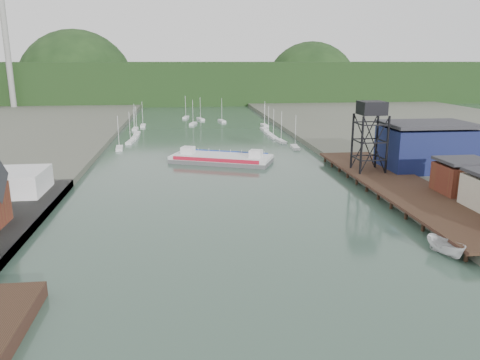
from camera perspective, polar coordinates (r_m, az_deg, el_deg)
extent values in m
plane|color=#314C3C|center=(52.07, 2.36, -16.96)|extent=(600.00, 600.00, 0.00)
cube|color=black|center=(102.47, 18.99, -0.64)|extent=(14.00, 70.00, 0.50)
cylinder|color=black|center=(100.30, 15.85, -1.37)|extent=(0.60, 0.60, 2.20)
cylinder|color=black|center=(105.48, 21.88, -1.11)|extent=(0.60, 0.60, 2.20)
cylinder|color=black|center=(108.00, 14.61, 4.09)|extent=(0.50, 0.50, 13.00)
cylinder|color=black|center=(110.33, 17.52, 4.10)|extent=(0.50, 0.50, 13.00)
cylinder|color=black|center=(113.52, 13.52, 4.64)|extent=(0.50, 0.50, 13.00)
cylinder|color=black|center=(115.74, 16.32, 4.64)|extent=(0.50, 0.50, 13.00)
cube|color=black|center=(110.82, 15.77, 8.45)|extent=(5.50, 5.50, 3.00)
cube|color=#0E0E3D|center=(120.42, 21.70, 3.57)|extent=(20.00, 14.00, 10.00)
cube|color=#2D2D33|center=(119.56, 21.97, 6.34)|extent=(20.50, 14.50, 0.80)
cube|color=maroon|center=(100.29, 25.47, 0.01)|extent=(9.00, 8.00, 6.00)
cube|color=silver|center=(151.49, -14.49, 3.76)|extent=(2.67, 7.65, 0.90)
cube|color=silver|center=(162.37, -13.20, 4.53)|extent=(2.81, 7.67, 0.90)
cube|color=silver|center=(171.02, -12.70, 5.04)|extent=(2.35, 7.59, 0.90)
cube|color=silver|center=(180.78, -12.44, 5.54)|extent=(2.01, 7.50, 0.90)
cube|color=silver|center=(193.02, -12.66, 6.07)|extent=(2.00, 7.50, 0.90)
cube|color=silver|center=(202.51, -11.74, 6.50)|extent=(2.16, 7.54, 0.90)
cube|color=silver|center=(149.51, 6.72, 3.98)|extent=(2.53, 7.62, 0.90)
cube|color=silver|center=(160.07, 5.03, 4.71)|extent=(2.76, 7.67, 0.90)
cube|color=silver|center=(168.36, 4.08, 5.21)|extent=(2.22, 7.56, 0.90)
cube|color=silver|center=(177.06, 3.47, 5.67)|extent=(2.18, 7.54, 0.90)
cube|color=silver|center=(187.93, 2.98, 6.18)|extent=(2.46, 7.61, 0.90)
cube|color=silver|center=(199.62, 3.01, 6.67)|extent=(2.48, 7.61, 0.90)
cube|color=silver|center=(205.65, -5.73, 6.84)|extent=(3.78, 7.76, 0.90)
cube|color=silver|center=(214.25, -2.23, 7.20)|extent=(3.31, 7.74, 0.90)
cube|color=silver|center=(221.62, -4.84, 7.40)|extent=(3.76, 7.76, 0.90)
cube|color=silver|center=(229.42, -6.62, 7.59)|extent=(3.40, 7.74, 0.90)
cylinder|color=gray|center=(294.48, -26.45, 13.50)|extent=(3.20, 3.20, 60.00)
cube|color=black|center=(344.27, -5.82, 11.80)|extent=(500.00, 120.00, 28.00)
sphere|color=black|center=(351.96, -19.16, 10.50)|extent=(80.00, 80.00, 80.00)
sphere|color=black|center=(367.62, 8.60, 10.94)|extent=(70.00, 70.00, 70.00)
cube|color=#535456|center=(127.96, -2.29, 2.40)|extent=(29.00, 20.17, 1.08)
cube|color=silver|center=(127.76, -2.29, 2.82)|extent=(29.00, 20.17, 0.86)
cube|color=red|center=(122.66, -3.06, 2.43)|extent=(21.99, 9.13, 0.97)
cube|color=navy|center=(132.81, -1.59, 3.37)|extent=(21.99, 9.13, 0.97)
cube|color=silver|center=(130.73, -6.36, 3.59)|extent=(4.21, 4.21, 2.15)
cube|color=silver|center=(124.96, 1.95, 3.17)|extent=(4.21, 4.21, 2.15)
imported|color=silver|center=(73.25, 23.79, -7.52)|extent=(4.20, 7.07, 2.57)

